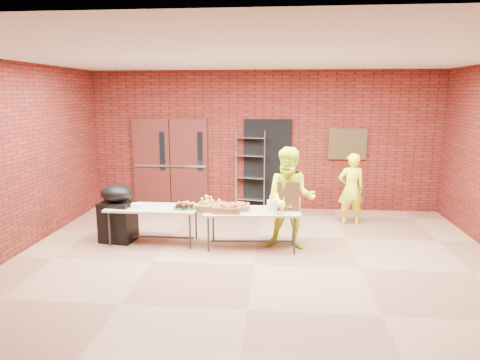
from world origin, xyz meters
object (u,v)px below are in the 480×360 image
Objects in this scene: wire_rack at (250,171)px; covered_grill at (118,213)px; table_right at (252,213)px; volunteer_man at (291,199)px; volunteer_woman at (351,189)px; table_left at (153,210)px; coffee_dispenser at (288,195)px.

wire_rack is 1.74× the size of covered_grill.
volunteer_man is (0.66, 0.04, 0.27)m from table_right.
covered_grill is 0.71× the size of volunteer_woman.
covered_grill is 4.65m from volunteer_woman.
table_left is at bearing -172.92° from volunteer_man.
wire_rack reaches higher than volunteer_man.
coffee_dispenser is 0.48× the size of covered_grill.
wire_rack is 2.49m from coffee_dispenser.
wire_rack reaches higher than coffee_dispenser.
covered_grill is (-2.27, -2.39, -0.39)m from wire_rack.
wire_rack is at bearing 57.63° from table_left.
table_left is at bearing 15.31° from volunteer_woman.
coffee_dispenser reaches higher than table_right.
volunteer_woman is at bearing 58.59° from volunteer_man.
volunteer_man is at bearing 43.85° from volunteer_woman.
volunteer_woman is at bearing 34.45° from table_right.
coffee_dispenser is at bearing 8.49° from covered_grill.
wire_rack is at bearing -30.17° from volunteer_woman.
table_left is 1.79m from table_right.
table_left is at bearing -111.20° from wire_rack.
table_right is 2.48m from covered_grill.
wire_rack is 1.04× the size of volunteer_man.
table_right is 0.95× the size of volunteer_man.
volunteer_woman reaches higher than covered_grill.
table_left is 4.02m from volunteer_woman.
volunteer_man is at bearing -0.41° from table_left.
volunteer_woman is at bearing 26.05° from covered_grill.
covered_grill is (-0.68, 0.04, -0.08)m from table_left.
wire_rack reaches higher than volunteer_woman.
table_left is 3.21× the size of coffee_dispenser.
volunteer_man reaches higher than volunteer_woman.
wire_rack is 2.35m from volunteer_woman.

